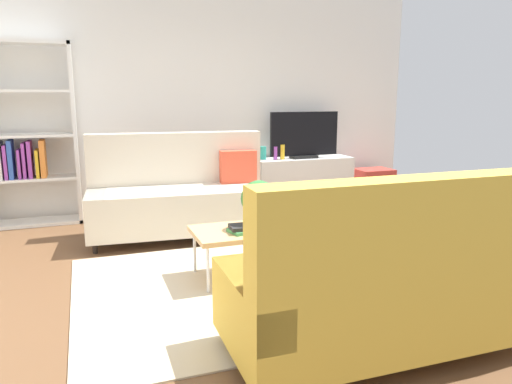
{
  "coord_description": "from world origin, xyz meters",
  "views": [
    {
      "loc": [
        -1.4,
        -3.62,
        1.51
      ],
      "look_at": [
        0.04,
        0.37,
        0.65
      ],
      "focal_mm": 33.78,
      "sensor_mm": 36.0,
      "label": 1
    }
  ],
  "objects_px": {
    "couch_green": "(389,281)",
    "potted_plant": "(259,202)",
    "storage_trunk": "(373,184)",
    "bottle_0": "(275,153)",
    "couch_beige": "(181,195)",
    "coffee_table": "(259,231)",
    "vase_0": "(263,153)",
    "tv": "(304,136)",
    "bookshelf": "(24,142)",
    "table_book_0": "(245,230)",
    "tv_console": "(303,180)",
    "bottle_1": "(282,152)"
  },
  "relations": [
    {
      "from": "couch_green",
      "to": "potted_plant",
      "type": "distance_m",
      "value": 1.46
    },
    {
      "from": "storage_trunk",
      "to": "bottle_0",
      "type": "distance_m",
      "value": 1.62
    },
    {
      "from": "couch_beige",
      "to": "coffee_table",
      "type": "distance_m",
      "value": 1.47
    },
    {
      "from": "coffee_table",
      "to": "bottle_0",
      "type": "relative_size",
      "value": 6.14
    },
    {
      "from": "storage_trunk",
      "to": "vase_0",
      "type": "height_order",
      "value": "vase_0"
    },
    {
      "from": "potted_plant",
      "to": "tv",
      "type": "bearing_deg",
      "value": 57.27
    },
    {
      "from": "bookshelf",
      "to": "coffee_table",
      "type": "bearing_deg",
      "value": -51.19
    },
    {
      "from": "tv",
      "to": "table_book_0",
      "type": "height_order",
      "value": "tv"
    },
    {
      "from": "couch_beige",
      "to": "table_book_0",
      "type": "relative_size",
      "value": 8.17
    },
    {
      "from": "vase_0",
      "to": "bottle_0",
      "type": "bearing_deg",
      "value": -32.03
    },
    {
      "from": "storage_trunk",
      "to": "vase_0",
      "type": "relative_size",
      "value": 2.95
    },
    {
      "from": "vase_0",
      "to": "table_book_0",
      "type": "bearing_deg",
      "value": -113.68
    },
    {
      "from": "tv",
      "to": "bottle_0",
      "type": "xyz_separation_m",
      "value": [
        -0.44,
        -0.02,
        -0.22
      ]
    },
    {
      "from": "tv",
      "to": "vase_0",
      "type": "height_order",
      "value": "tv"
    },
    {
      "from": "potted_plant",
      "to": "bottle_0",
      "type": "xyz_separation_m",
      "value": [
        1.12,
        2.4,
        0.09
      ]
    },
    {
      "from": "tv_console",
      "to": "potted_plant",
      "type": "xyz_separation_m",
      "value": [
        -1.56,
        -2.44,
        0.32
      ]
    },
    {
      "from": "bookshelf",
      "to": "storage_trunk",
      "type": "height_order",
      "value": "bookshelf"
    },
    {
      "from": "couch_beige",
      "to": "couch_green",
      "type": "distance_m",
      "value": 2.92
    },
    {
      "from": "tv",
      "to": "bottle_0",
      "type": "bearing_deg",
      "value": -177.37
    },
    {
      "from": "bottle_1",
      "to": "table_book_0",
      "type": "bearing_deg",
      "value": -118.99
    },
    {
      "from": "coffee_table",
      "to": "bookshelf",
      "type": "bearing_deg",
      "value": 128.81
    },
    {
      "from": "table_book_0",
      "to": "bookshelf",
      "type": "bearing_deg",
      "value": 125.72
    },
    {
      "from": "potted_plant",
      "to": "vase_0",
      "type": "height_order",
      "value": "potted_plant"
    },
    {
      "from": "vase_0",
      "to": "tv",
      "type": "bearing_deg",
      "value": -6.88
    },
    {
      "from": "storage_trunk",
      "to": "bottle_1",
      "type": "height_order",
      "value": "bottle_1"
    },
    {
      "from": "storage_trunk",
      "to": "coffee_table",
      "type": "bearing_deg",
      "value": -138.63
    },
    {
      "from": "couch_green",
      "to": "bottle_1",
      "type": "xyz_separation_m",
      "value": [
        0.94,
        3.82,
        0.29
      ]
    },
    {
      "from": "storage_trunk",
      "to": "potted_plant",
      "type": "bearing_deg",
      "value": -138.6
    },
    {
      "from": "couch_beige",
      "to": "vase_0",
      "type": "xyz_separation_m",
      "value": [
        1.36,
        1.07,
        0.29
      ]
    },
    {
      "from": "couch_green",
      "to": "tv_console",
      "type": "bearing_deg",
      "value": 72.52
    },
    {
      "from": "vase_0",
      "to": "bottle_1",
      "type": "xyz_separation_m",
      "value": [
        0.25,
        -0.09,
        0.01
      ]
    },
    {
      "from": "bookshelf",
      "to": "bottle_1",
      "type": "height_order",
      "value": "bookshelf"
    },
    {
      "from": "bookshelf",
      "to": "bottle_1",
      "type": "relative_size",
      "value": 10.36
    },
    {
      "from": "storage_trunk",
      "to": "bottle_1",
      "type": "bearing_deg",
      "value": 177.6
    },
    {
      "from": "coffee_table",
      "to": "storage_trunk",
      "type": "xyz_separation_m",
      "value": [
        2.65,
        2.34,
        -0.17
      ]
    },
    {
      "from": "vase_0",
      "to": "bottle_1",
      "type": "height_order",
      "value": "bottle_1"
    },
    {
      "from": "storage_trunk",
      "to": "vase_0",
      "type": "bearing_deg",
      "value": 174.9
    },
    {
      "from": "tv",
      "to": "couch_beige",
      "type": "bearing_deg",
      "value": -152.71
    },
    {
      "from": "coffee_table",
      "to": "table_book_0",
      "type": "distance_m",
      "value": 0.18
    },
    {
      "from": "tv",
      "to": "vase_0",
      "type": "bearing_deg",
      "value": 173.12
    },
    {
      "from": "tv_console",
      "to": "potted_plant",
      "type": "distance_m",
      "value": 2.91
    },
    {
      "from": "coffee_table",
      "to": "tv",
      "type": "bearing_deg",
      "value": 57.26
    },
    {
      "from": "tv_console",
      "to": "potted_plant",
      "type": "height_order",
      "value": "potted_plant"
    },
    {
      "from": "coffee_table",
      "to": "bottle_1",
      "type": "bearing_deg",
      "value": 63.01
    },
    {
      "from": "vase_0",
      "to": "bottle_1",
      "type": "relative_size",
      "value": 0.87
    },
    {
      "from": "coffee_table",
      "to": "table_book_0",
      "type": "xyz_separation_m",
      "value": [
        -0.15,
        -0.08,
        0.04
      ]
    },
    {
      "from": "coffee_table",
      "to": "bookshelf",
      "type": "xyz_separation_m",
      "value": [
        -1.98,
        2.46,
        0.58
      ]
    },
    {
      "from": "tv_console",
      "to": "storage_trunk",
      "type": "height_order",
      "value": "tv_console"
    },
    {
      "from": "couch_beige",
      "to": "bottle_1",
      "type": "xyz_separation_m",
      "value": [
        1.6,
        0.98,
        0.3
      ]
    },
    {
      "from": "coffee_table",
      "to": "tv",
      "type": "distance_m",
      "value": 2.93
    }
  ]
}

